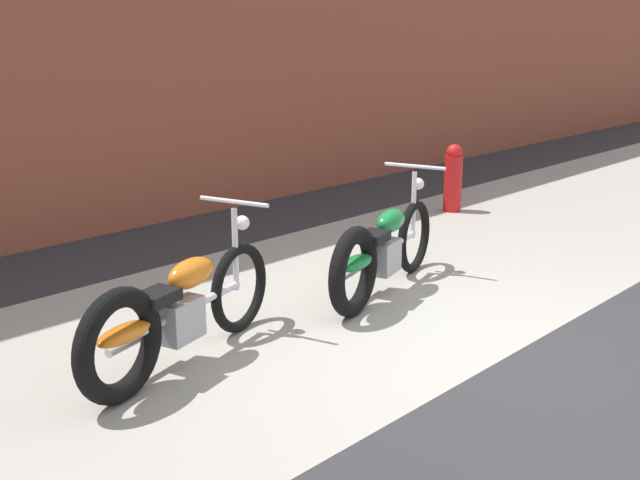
% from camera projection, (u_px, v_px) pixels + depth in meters
% --- Properties ---
extents(ground_plane, '(80.00, 80.00, 0.00)m').
position_uv_depth(ground_plane, '(506.00, 358.00, 5.40)').
color(ground_plane, '#2D2D30').
extents(sidewalk_slab, '(36.00, 3.50, 0.01)m').
position_uv_depth(sidewalk_slab, '(324.00, 298.00, 6.56)').
color(sidewalk_slab, '#9E998E').
rests_on(sidewalk_slab, ground).
extents(brick_building_wall, '(36.00, 0.50, 5.00)m').
position_uv_depth(brick_building_wall, '(89.00, 0.00, 8.20)').
color(brick_building_wall, brown).
rests_on(brick_building_wall, ground).
extents(motorcycle_orange, '(1.96, 0.78, 1.03)m').
position_uv_depth(motorcycle_orange, '(170.00, 315.00, 5.09)').
color(motorcycle_orange, black).
rests_on(motorcycle_orange, ground).
extents(motorcycle_green, '(1.96, 0.79, 1.03)m').
position_uv_depth(motorcycle_green, '(379.00, 252.00, 6.51)').
color(motorcycle_green, black).
rests_on(motorcycle_green, ground).
extents(fire_hydrant, '(0.22, 0.22, 0.84)m').
position_uv_depth(fire_hydrant, '(453.00, 178.00, 9.57)').
color(fire_hydrant, red).
rests_on(fire_hydrant, ground).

